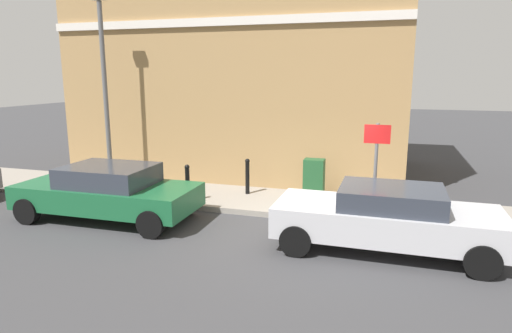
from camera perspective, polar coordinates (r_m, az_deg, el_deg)
The scene contains 10 objects.
ground at distance 10.18m, azimuth 7.52°, elevation -8.73°, with size 80.00×80.00×0.00m, color #38383A.
sidewalk at distance 14.12m, azimuth -15.74°, elevation -2.91°, with size 2.35×30.00×0.15m, color gray.
corner_building at distance 16.85m, azimuth -0.65°, elevation 12.73°, with size 6.98×11.22×7.66m.
car_silver at distance 9.37m, azimuth 16.54°, elevation -6.33°, with size 1.87×4.47×1.35m.
car_green at distance 11.53m, azimuth -18.59°, elevation -3.05°, with size 2.02×4.48×1.37m.
utility_cabinet at distance 12.20m, azimuth 7.50°, elevation -1.91°, with size 0.46×0.61×1.15m.
bollard_near_cabinet at distance 12.75m, azimuth -1.12°, elevation -1.12°, with size 0.14×0.14×1.04m.
bollard_far_kerb at distance 12.06m, azimuth -8.86°, elevation -2.00°, with size 0.14×0.14×1.04m.
street_sign at distance 10.72m, azimuth 15.28°, elevation 1.22°, with size 0.08×0.60×2.30m.
lamppost at distance 14.20m, azimuth -18.99°, elevation 10.16°, with size 0.20×0.44×5.72m.
Camera 1 is at (-9.42, -1.51, 3.55)m, focal length 30.91 mm.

